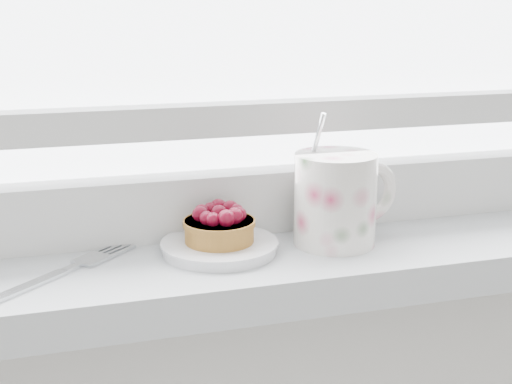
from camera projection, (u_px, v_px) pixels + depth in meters
name	position (u px, v px, depth m)	size (l,w,h in m)	color
saucer	(220.00, 247.00, 0.75)	(0.12, 0.12, 0.01)	silver
raspberry_tart	(220.00, 225.00, 0.74)	(0.08, 0.08, 0.04)	brown
floral_mug	(338.00, 197.00, 0.77)	(0.13, 0.11, 0.14)	silver
fork	(49.00, 277.00, 0.68)	(0.18, 0.16, 0.00)	silver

